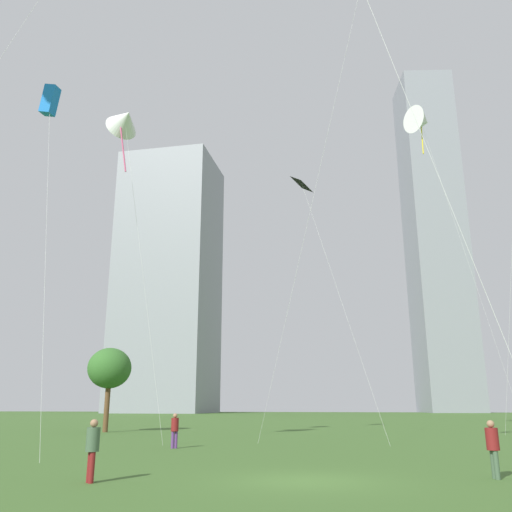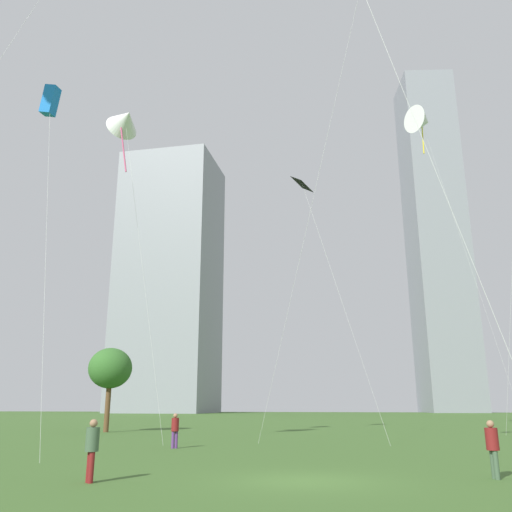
{
  "view_description": "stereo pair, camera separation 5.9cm",
  "coord_description": "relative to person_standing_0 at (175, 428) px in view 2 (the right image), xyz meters",
  "views": [
    {
      "loc": [
        1.32,
        -16.63,
        2.15
      ],
      "look_at": [
        -2.6,
        6.71,
        8.75
      ],
      "focal_mm": 37.38,
      "sensor_mm": 36.0,
      "label": 1
    },
    {
      "loc": [
        1.38,
        -16.62,
        2.15
      ],
      "look_at": [
        -2.6,
        6.71,
        8.75
      ],
      "focal_mm": 37.38,
      "sensor_mm": 36.0,
      "label": 2
    }
  ],
  "objects": [
    {
      "name": "park_tree_0",
      "position": [
        -10.47,
        14.63,
        3.98
      ],
      "size": [
        3.52,
        3.52,
        6.65
      ],
      "color": "brown",
      "rests_on": "ground"
    },
    {
      "name": "distant_highrise_1",
      "position": [
        35.61,
        126.02,
        48.48
      ],
      "size": [
        16.29,
        17.48,
        98.93
      ],
      "primitive_type": "cube",
      "rotation": [
        0.0,
        0.0,
        0.13
      ],
      "color": "gray",
      "rests_on": "ground"
    },
    {
      "name": "kite_flying_3",
      "position": [
        6.59,
        3.52,
        14.27
      ],
      "size": [
        4.89,
        0.95,
        15.89
      ],
      "color": "silver",
      "rests_on": "ground"
    },
    {
      "name": "kite_flying_7",
      "position": [
        -4.81,
        1.88,
        19.04
      ],
      "size": [
        5.05,
        2.91,
        21.25
      ],
      "color": "silver",
      "rests_on": "ground"
    },
    {
      "name": "person_standing_0",
      "position": [
        0.0,
        0.0,
        0.0
      ],
      "size": [
        0.38,
        0.38,
        1.7
      ],
      "rotation": [
        0.0,
        0.0,
        3.69
      ],
      "color": "#593372",
      "rests_on": "ground"
    },
    {
      "name": "kite_flying_1",
      "position": [
        16.47,
        18.33,
        26.26
      ],
      "size": [
        7.21,
        3.21,
        28.59
      ],
      "color": "silver",
      "rests_on": "ground"
    },
    {
      "name": "kite_flying_2",
      "position": [
        -6.38,
        -4.16,
        16.94
      ],
      "size": [
        3.96,
        3.68,
        18.82
      ],
      "color": "silver",
      "rests_on": "ground"
    },
    {
      "name": "person_standing_1",
      "position": [
        13.03,
        -9.42,
        -0.01
      ],
      "size": [
        0.37,
        0.37,
        1.68
      ],
      "rotation": [
        0.0,
        0.0,
        4.98
      ],
      "color": "#3F593F",
      "rests_on": "ground"
    },
    {
      "name": "distant_highrise_0",
      "position": [
        -38.2,
        108.59,
        33.63
      ],
      "size": [
        25.04,
        22.77,
        69.22
      ],
      "primitive_type": "cube",
      "rotation": [
        0.0,
        0.0,
        -0.04
      ],
      "color": "gray",
      "rests_on": "ground"
    },
    {
      "name": "ground",
      "position": [
        7.47,
        -10.74,
        -0.98
      ],
      "size": [
        280.0,
        280.0,
        0.0
      ],
      "primitive_type": "plane",
      "color": "#3D6028"
    },
    {
      "name": "person_standing_2",
      "position": [
        1.45,
        -12.13,
        0.02
      ],
      "size": [
        0.38,
        0.38,
        1.73
      ],
      "rotation": [
        0.0,
        0.0,
        2.33
      ],
      "color": "maroon",
      "rests_on": "ground"
    }
  ]
}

